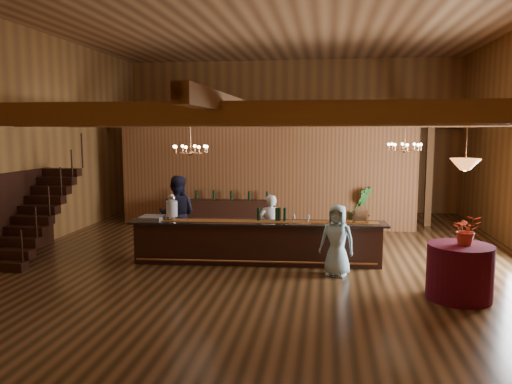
# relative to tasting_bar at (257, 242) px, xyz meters

# --- Properties ---
(floor) EXTENTS (14.00, 14.00, 0.00)m
(floor) POSITION_rel_tasting_bar_xyz_m (0.16, 0.65, -0.49)
(floor) COLOR brown
(floor) RESTS_ON ground
(ceiling) EXTENTS (14.00, 14.00, 0.00)m
(ceiling) POSITION_rel_tasting_bar_xyz_m (0.16, 0.65, 5.01)
(ceiling) COLOR #B2804F
(ceiling) RESTS_ON wall_back
(wall_back) EXTENTS (12.00, 0.10, 5.50)m
(wall_back) POSITION_rel_tasting_bar_xyz_m (0.16, 7.65, 2.26)
(wall_back) COLOR olive
(wall_back) RESTS_ON floor
(wall_front) EXTENTS (12.00, 0.10, 5.50)m
(wall_front) POSITION_rel_tasting_bar_xyz_m (0.16, -6.35, 2.26)
(wall_front) COLOR olive
(wall_front) RESTS_ON floor
(wall_left) EXTENTS (0.10, 14.00, 5.50)m
(wall_left) POSITION_rel_tasting_bar_xyz_m (-5.84, 0.65, 2.26)
(wall_left) COLOR olive
(wall_left) RESTS_ON floor
(beam_grid) EXTENTS (11.90, 13.90, 0.39)m
(beam_grid) POSITION_rel_tasting_bar_xyz_m (0.16, 1.16, 2.76)
(beam_grid) COLOR brown
(beam_grid) RESTS_ON wall_left
(support_posts) EXTENTS (9.20, 10.20, 3.20)m
(support_posts) POSITION_rel_tasting_bar_xyz_m (0.16, 0.15, 1.11)
(support_posts) COLOR brown
(support_posts) RESTS_ON floor
(partition_wall) EXTENTS (9.00, 0.18, 3.10)m
(partition_wall) POSITION_rel_tasting_bar_xyz_m (-0.34, 4.15, 1.06)
(partition_wall) COLOR brown
(partition_wall) RESTS_ON floor
(staircase) EXTENTS (1.00, 2.80, 2.00)m
(staircase) POSITION_rel_tasting_bar_xyz_m (-5.29, -0.09, 0.51)
(staircase) COLOR black
(staircase) RESTS_ON floor
(backroom_boxes) EXTENTS (4.10, 0.60, 1.10)m
(backroom_boxes) POSITION_rel_tasting_bar_xyz_m (-0.13, 6.15, 0.04)
(backroom_boxes) COLOR black
(backroom_boxes) RESTS_ON floor
(tasting_bar) EXTENTS (5.77, 1.09, 0.97)m
(tasting_bar) POSITION_rel_tasting_bar_xyz_m (0.00, 0.00, 0.00)
(tasting_bar) COLOR black
(tasting_bar) RESTS_ON floor
(beverage_dispenser) EXTENTS (0.26, 0.26, 0.60)m
(beverage_dispenser) POSITION_rel_tasting_bar_xyz_m (-1.94, -0.08, 0.76)
(beverage_dispenser) COLOR silver
(beverage_dispenser) RESTS_ON tasting_bar
(glass_rack_tray) EXTENTS (0.50, 0.50, 0.10)m
(glass_rack_tray) POSITION_rel_tasting_bar_xyz_m (-2.37, -0.19, 0.52)
(glass_rack_tray) COLOR gray
(glass_rack_tray) RESTS_ON tasting_bar
(raffle_drum) EXTENTS (0.34, 0.24, 0.30)m
(raffle_drum) POSITION_rel_tasting_bar_xyz_m (2.27, 0.10, 0.65)
(raffle_drum) COLOR olive
(raffle_drum) RESTS_ON tasting_bar
(bar_bottle_0) EXTENTS (0.07, 0.07, 0.30)m
(bar_bottle_0) POSITION_rel_tasting_bar_xyz_m (0.02, 0.11, 0.62)
(bar_bottle_0) COLOR black
(bar_bottle_0) RESTS_ON tasting_bar
(bar_bottle_1) EXTENTS (0.07, 0.07, 0.30)m
(bar_bottle_1) POSITION_rel_tasting_bar_xyz_m (0.43, 0.14, 0.62)
(bar_bottle_1) COLOR black
(bar_bottle_1) RESTS_ON tasting_bar
(bar_bottle_2) EXTENTS (0.07, 0.07, 0.30)m
(bar_bottle_2) POSITION_rel_tasting_bar_xyz_m (0.48, 0.14, 0.62)
(bar_bottle_2) COLOR black
(bar_bottle_2) RESTS_ON tasting_bar
(bar_bottle_3) EXTENTS (0.07, 0.07, 0.30)m
(bar_bottle_3) POSITION_rel_tasting_bar_xyz_m (0.61, 0.15, 0.62)
(bar_bottle_3) COLOR black
(bar_bottle_3) RESTS_ON tasting_bar
(backbar_shelf) EXTENTS (3.15, 1.01, 0.88)m
(backbar_shelf) POSITION_rel_tasting_bar_xyz_m (-1.59, 3.83, -0.05)
(backbar_shelf) COLOR black
(backbar_shelf) RESTS_ON floor
(round_table) EXTENTS (1.13, 1.13, 0.98)m
(round_table) POSITION_rel_tasting_bar_xyz_m (3.89, -1.83, 0.00)
(round_table) COLOR #451020
(round_table) RESTS_ON floor
(chandelier_left) EXTENTS (0.80, 0.80, 0.80)m
(chandelier_left) POSITION_rel_tasting_bar_xyz_m (-1.59, 0.31, 2.07)
(chandelier_left) COLOR #C57D4A
(chandelier_left) RESTS_ON beam_grid
(chandelier_right) EXTENTS (0.80, 0.80, 0.78)m
(chandelier_right) POSITION_rel_tasting_bar_xyz_m (3.41, 1.79, 2.10)
(chandelier_right) COLOR #C57D4A
(chandelier_right) RESTS_ON beam_grid
(pendant_lamp) EXTENTS (0.52, 0.52, 0.90)m
(pendant_lamp) POSITION_rel_tasting_bar_xyz_m (3.89, -1.83, 1.92)
(pendant_lamp) COLOR #C57D4A
(pendant_lamp) RESTS_ON beam_grid
(bartender) EXTENTS (0.63, 0.51, 1.49)m
(bartender) POSITION_rel_tasting_bar_xyz_m (0.22, 0.63, 0.26)
(bartender) COLOR white
(bartender) RESTS_ON floor
(staff_second) EXTENTS (0.93, 0.73, 1.90)m
(staff_second) POSITION_rel_tasting_bar_xyz_m (-2.05, 0.68, 0.46)
(staff_second) COLOR #1C1C30
(staff_second) RESTS_ON floor
(guest) EXTENTS (0.83, 0.67, 1.48)m
(guest) POSITION_rel_tasting_bar_xyz_m (1.76, -0.69, 0.25)
(guest) COLOR #ACDEF1
(guest) RESTS_ON floor
(floor_plant) EXTENTS (0.85, 0.74, 1.33)m
(floor_plant) POSITION_rel_tasting_bar_xyz_m (2.55, 4.06, 0.18)
(floor_plant) COLOR #2F6D28
(floor_plant) RESTS_ON floor
(table_flowers) EXTENTS (0.51, 0.44, 0.54)m
(table_flowers) POSITION_rel_tasting_bar_xyz_m (3.97, -1.82, 0.77)
(table_flowers) COLOR #D04A29
(table_flowers) RESTS_ON round_table
(table_vase) EXTENTS (0.19, 0.19, 0.29)m
(table_vase) POSITION_rel_tasting_bar_xyz_m (4.01, -1.68, 0.64)
(table_vase) COLOR #C57D4A
(table_vase) RESTS_ON round_table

